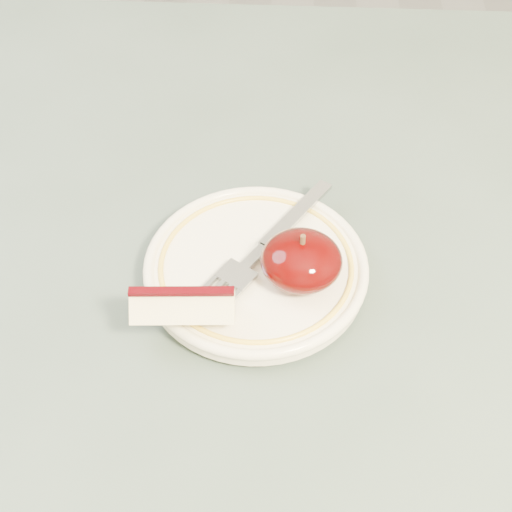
{
  "coord_description": "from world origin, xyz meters",
  "views": [
    {
      "loc": [
        0.06,
        -0.36,
        1.2
      ],
      "look_at": [
        0.05,
        0.01,
        0.78
      ],
      "focal_mm": 50.0,
      "sensor_mm": 36.0,
      "label": 1
    }
  ],
  "objects_px": {
    "plate": "(256,268)",
    "apple_half": "(301,261)",
    "table": "(205,349)",
    "fork": "(263,248)"
  },
  "relations": [
    {
      "from": "table",
      "to": "fork",
      "type": "bearing_deg",
      "value": 27.16
    },
    {
      "from": "table",
      "to": "plate",
      "type": "xyz_separation_m",
      "value": [
        0.05,
        0.01,
        0.1
      ]
    },
    {
      "from": "plate",
      "to": "apple_half",
      "type": "xyz_separation_m",
      "value": [
        0.04,
        -0.01,
        0.02
      ]
    },
    {
      "from": "plate",
      "to": "apple_half",
      "type": "height_order",
      "value": "apple_half"
    },
    {
      "from": "apple_half",
      "to": "fork",
      "type": "distance_m",
      "value": 0.04
    },
    {
      "from": "table",
      "to": "apple_half",
      "type": "xyz_separation_m",
      "value": [
        0.08,
        0.0,
        0.13
      ]
    },
    {
      "from": "plate",
      "to": "apple_half",
      "type": "relative_size",
      "value": 2.85
    },
    {
      "from": "table",
      "to": "plate",
      "type": "relative_size",
      "value": 4.98
    },
    {
      "from": "plate",
      "to": "fork",
      "type": "bearing_deg",
      "value": 68.97
    },
    {
      "from": "apple_half",
      "to": "plate",
      "type": "bearing_deg",
      "value": 162.18
    }
  ]
}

